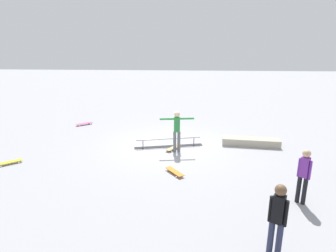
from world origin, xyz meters
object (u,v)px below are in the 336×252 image
bystander_black_shirt (277,218)px  loose_skateboard_pink (84,124)px  bystander_purple_shirt (304,173)px  skate_ledge (251,142)px  skater_main (177,129)px  loose_skateboard_orange (175,172)px  skateboard_main (174,148)px  loose_skateboard_yellow (9,162)px  grind_rail (169,143)px

bystander_black_shirt → loose_skateboard_pink: bystander_black_shirt is taller
bystander_purple_shirt → skate_ledge: bearing=-45.9°
skater_main → bystander_black_shirt: (-2.05, 5.51, -0.03)m
loose_skateboard_orange → bystander_purple_shirt: bearing=28.8°
bystander_purple_shirt → loose_skateboard_orange: bearing=14.5°
skate_ledge → skater_main: bearing=16.3°
skateboard_main → loose_skateboard_yellow: same height
loose_skateboard_pink → loose_skateboard_yellow: size_ratio=1.00×
bystander_purple_shirt → loose_skateboard_yellow: bystander_purple_shirt is taller
grind_rail → bystander_purple_shirt: bystander_purple_shirt is taller
bystander_purple_shirt → skateboard_main: bearing=-7.5°
loose_skateboard_pink → loose_skateboard_yellow: 4.95m
skate_ledge → bystander_purple_shirt: 4.37m
grind_rail → skate_ledge: bearing=173.0°
skate_ledge → loose_skateboard_pink: skate_ledge is taller
skate_ledge → loose_skateboard_pink: (7.68, -2.48, -0.07)m
skate_ledge → loose_skateboard_yellow: (8.63, 2.37, -0.07)m
loose_skateboard_orange → skater_main: bearing=143.2°
skateboard_main → loose_skateboard_pink: size_ratio=1.04×
bystander_black_shirt → loose_skateboard_orange: 4.23m
skate_ledge → skater_main: skater_main is taller
skater_main → loose_skateboard_orange: 2.09m
skater_main → skateboard_main: (0.13, -0.22, -0.84)m
grind_rail → loose_skateboard_orange: size_ratio=3.55×
skate_ledge → bystander_purple_shirt: bystander_purple_shirt is taller
loose_skateboard_orange → loose_skateboard_pink: 7.06m
bystander_purple_shirt → loose_skateboard_orange: size_ratio=1.95×
bystander_black_shirt → loose_skateboard_orange: (2.06, -3.60, -0.81)m
grind_rail → loose_skateboard_pink: grind_rail is taller
skater_main → loose_skateboard_pink: bearing=137.0°
grind_rail → bystander_black_shirt: 6.54m
loose_skateboard_yellow → skate_ledge: bearing=156.3°
skateboard_main → loose_skateboard_pink: same height
skate_ledge → skateboard_main: 3.15m
bystander_purple_shirt → loose_skateboard_yellow: size_ratio=1.98×
skate_ledge → loose_skateboard_pink: size_ratio=3.01×
grind_rail → skateboard_main: grind_rail is taller
skateboard_main → bystander_purple_shirt: size_ratio=0.52×
skate_ledge → bystander_purple_shirt: bearing=94.9°
loose_skateboard_orange → loose_skateboard_pink: (4.71, -5.26, 0.00)m
grind_rail → loose_skateboard_yellow: size_ratio=3.62×
loose_skateboard_orange → grind_rail: bearing=151.0°
skater_main → loose_skateboard_yellow: (5.68, 1.50, -0.84)m
bystander_black_shirt → loose_skateboard_yellow: bearing=3.8°
skate_ledge → loose_skateboard_yellow: 8.95m
loose_skateboard_orange → loose_skateboard_pink: bearing=-174.7°
skater_main → bystander_purple_shirt: bearing=-53.7°
bystander_purple_shirt → loose_skateboard_pink: 10.55m
bystander_purple_shirt → loose_skateboard_yellow: 9.24m
skater_main → grind_rail: bearing=114.1°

